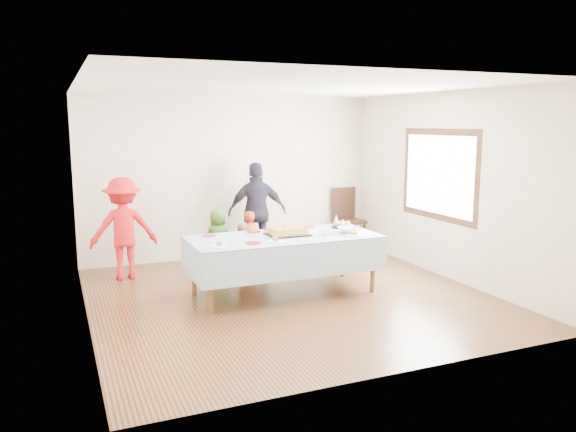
{
  "coord_description": "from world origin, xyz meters",
  "views": [
    {
      "loc": [
        -2.77,
        -6.54,
        2.26
      ],
      "look_at": [
        0.11,
        0.3,
        1.02
      ],
      "focal_mm": 35.0,
      "sensor_mm": 36.0,
      "label": 1
    }
  ],
  "objects_px": {
    "dining_chair": "(347,215)",
    "adult_left": "(123,229)",
    "party_table": "(284,240)",
    "birthday_cake": "(287,232)"
  },
  "relations": [
    {
      "from": "dining_chair",
      "to": "adult_left",
      "type": "height_order",
      "value": "adult_left"
    },
    {
      "from": "party_table",
      "to": "dining_chair",
      "type": "xyz_separation_m",
      "value": [
        2.11,
        2.13,
        -0.12
      ]
    },
    {
      "from": "party_table",
      "to": "dining_chair",
      "type": "distance_m",
      "value": 2.99
    },
    {
      "from": "adult_left",
      "to": "dining_chair",
      "type": "bearing_deg",
      "value": -171.48
    },
    {
      "from": "party_table",
      "to": "birthday_cake",
      "type": "height_order",
      "value": "birthday_cake"
    },
    {
      "from": "birthday_cake",
      "to": "adult_left",
      "type": "distance_m",
      "value": 2.47
    },
    {
      "from": "party_table",
      "to": "adult_left",
      "type": "distance_m",
      "value": 2.44
    },
    {
      "from": "party_table",
      "to": "dining_chair",
      "type": "relative_size",
      "value": 2.28
    },
    {
      "from": "birthday_cake",
      "to": "dining_chair",
      "type": "relative_size",
      "value": 0.5
    },
    {
      "from": "adult_left",
      "to": "party_table",
      "type": "bearing_deg",
      "value": 140.44
    }
  ]
}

